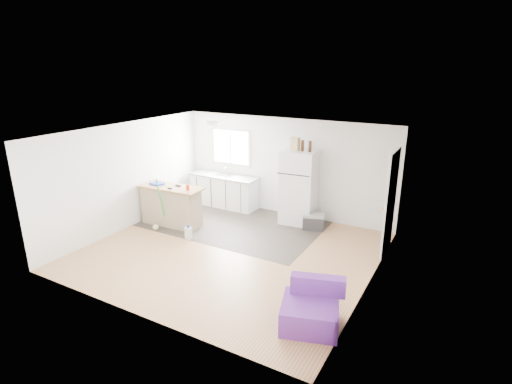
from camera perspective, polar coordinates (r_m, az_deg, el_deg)
room at (r=7.73m, az=-3.80°, el=-0.42°), size 5.51×5.01×2.41m
vinyl_zone at (r=9.50m, az=-3.23°, el=-4.54°), size 4.05×2.50×0.00m
window at (r=10.47m, az=-3.58°, el=6.45°), size 1.18×0.06×0.98m
interior_door at (r=8.22m, az=18.61°, el=-1.56°), size 0.11×0.92×2.10m
ceiling_fixture at (r=9.09m, az=-6.23°, el=9.82°), size 0.30×0.30×0.07m
kitchen_cabinets at (r=10.56m, az=-4.57°, el=0.23°), size 1.88×0.60×1.11m
peninsula at (r=9.49m, az=-12.00°, el=-1.88°), size 1.55×0.66×0.94m
refrigerator at (r=9.37m, az=6.16°, el=0.72°), size 0.83×0.79×1.74m
cooler at (r=9.22m, az=8.21°, el=-4.16°), size 0.56×0.46×0.37m
purple_seat at (r=6.04m, az=7.87°, el=-16.30°), size 1.00×0.98×0.66m
cleaner_jug at (r=8.75m, az=-9.61°, el=-5.82°), size 0.16×0.13×0.32m
mop at (r=9.35m, az=-13.92°, el=-3.91°), size 0.25×0.35×1.25m
red_cup at (r=9.00m, az=-9.73°, el=0.67°), size 0.09×0.09×0.12m
blue_tray at (r=9.57m, az=-13.96°, el=1.17°), size 0.33×0.26×0.04m
tool_a at (r=9.33m, az=-11.06°, el=0.92°), size 0.14×0.06×0.03m
tool_b at (r=9.16m, az=-12.22°, el=0.52°), size 0.11×0.07×0.03m
cardboard_box at (r=9.09m, az=5.63°, el=6.85°), size 0.22×0.15×0.30m
bottle_left at (r=9.03m, az=6.65°, el=6.58°), size 0.08×0.08×0.25m
bottle_right at (r=8.98m, az=7.73°, el=6.47°), size 0.09×0.09×0.25m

